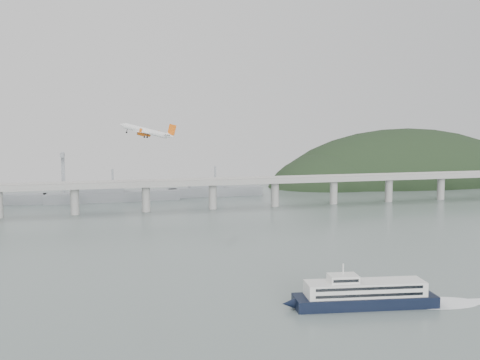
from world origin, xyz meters
name	(u,v)px	position (x,y,z in m)	size (l,w,h in m)	color
ground	(277,281)	(0.00, 0.00, 0.00)	(900.00, 900.00, 0.00)	slate
bridge	(185,187)	(-1.15, 200.00, 17.65)	(800.00, 22.00, 23.90)	gray
headland	(417,200)	(285.18, 331.75, -19.34)	(365.00, 155.00, 156.00)	black
ferry	(365,294)	(18.31, -38.85, 4.18)	(81.44, 23.48, 15.42)	black
airliner	(147,131)	(-39.45, 105.35, 59.63)	(31.09, 29.37, 10.15)	white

